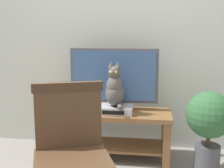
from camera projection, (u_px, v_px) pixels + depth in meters
back_wall at (124, 21)px, 3.13m from camera, size 7.00×0.12×2.80m
tv_stand at (113, 126)px, 2.91m from camera, size 1.17×0.48×0.49m
tv at (114, 78)px, 2.92m from camera, size 0.90×0.20×0.63m
media_box at (115, 109)px, 2.82m from camera, size 0.35×0.27×0.08m
cat at (115, 89)px, 2.77m from camera, size 0.20×0.35×0.44m
wooden_chair at (71, 146)px, 1.79m from camera, size 0.60×0.60×0.94m
book_stack at (74, 103)px, 2.94m from camera, size 0.25×0.19×0.14m
potted_plant at (209, 122)px, 2.58m from camera, size 0.42×0.42×0.75m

